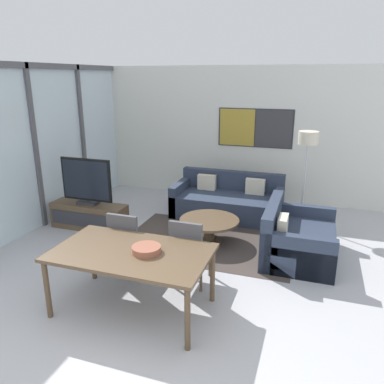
{
  "coord_description": "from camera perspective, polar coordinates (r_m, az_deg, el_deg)",
  "views": [
    {
      "loc": [
        1.69,
        -2.37,
        2.58
      ],
      "look_at": [
        0.0,
        2.61,
        0.95
      ],
      "focal_mm": 35.0,
      "sensor_mm": 36.0,
      "label": 1
    }
  ],
  "objects": [
    {
      "name": "television",
      "position": [
        6.66,
        -15.79,
        1.47
      ],
      "size": [
        0.94,
        0.2,
        0.81
      ],
      "color": "#2D2D33",
      "rests_on": "tv_console"
    },
    {
      "name": "floor_lamp",
      "position": [
        6.77,
        17.19,
        6.71
      ],
      "size": [
        0.34,
        0.34,
        1.69
      ],
      "color": "#2D2D33",
      "rests_on": "ground_plane"
    },
    {
      "name": "tv_console",
      "position": [
        6.84,
        -15.37,
        -3.55
      ],
      "size": [
        1.37,
        0.4,
        0.45
      ],
      "color": "brown",
      "rests_on": "ground_plane"
    },
    {
      "name": "window_wall_left",
      "position": [
        6.95,
        -23.02,
        7.18
      ],
      "size": [
        0.07,
        5.48,
        2.8
      ],
      "color": "silver",
      "rests_on": "ground_plane"
    },
    {
      "name": "sofa_main",
      "position": [
        7.26,
        5.55,
        -1.44
      ],
      "size": [
        2.03,
        0.99,
        0.79
      ],
      "color": "#2D384C",
      "rests_on": "ground_plane"
    },
    {
      "name": "sofa_side",
      "position": [
        5.79,
        15.27,
        -6.98
      ],
      "size": [
        0.99,
        1.41,
        0.79
      ],
      "rotation": [
        0.0,
        0.0,
        1.57
      ],
      "color": "#2D384C",
      "rests_on": "ground_plane"
    },
    {
      "name": "dining_table",
      "position": [
        4.27,
        -9.21,
        -9.64
      ],
      "size": [
        1.75,
        1.01,
        0.73
      ],
      "color": "brown",
      "rests_on": "ground_plane"
    },
    {
      "name": "dining_chair_centre",
      "position": [
        4.77,
        -0.48,
        -8.46
      ],
      "size": [
        0.46,
        0.46,
        0.9
      ],
      "color": "#4C4C51",
      "rests_on": "ground_plane"
    },
    {
      "name": "ground_plane",
      "position": [
        3.9,
        -13.73,
        -24.9
      ],
      "size": [
        24.0,
        24.0,
        0.0
      ],
      "primitive_type": "plane",
      "color": "#B2B2B7"
    },
    {
      "name": "area_rug",
      "position": [
        6.17,
        2.6,
        -7.5
      ],
      "size": [
        2.72,
        1.82,
        0.01
      ],
      "color": "#473D38",
      "rests_on": "ground_plane"
    },
    {
      "name": "dining_chair_left",
      "position": [
        5.08,
        -9.77,
        -7.09
      ],
      "size": [
        0.46,
        0.46,
        0.9
      ],
      "color": "#4C4C51",
      "rests_on": "ground_plane"
    },
    {
      "name": "wall_back",
      "position": [
        8.12,
        6.69,
        8.79
      ],
      "size": [
        6.79,
        0.09,
        2.8
      ],
      "color": "silver",
      "rests_on": "ground_plane"
    },
    {
      "name": "coffee_table",
      "position": [
        6.05,
        2.64,
        -5.02
      ],
      "size": [
        0.96,
        0.96,
        0.39
      ],
      "color": "brown",
      "rests_on": "ground_plane"
    },
    {
      "name": "fruit_bowl",
      "position": [
        4.17,
        -6.97,
        -8.6
      ],
      "size": [
        0.32,
        0.32,
        0.07
      ],
      "color": "#995642",
      "rests_on": "dining_table"
    }
  ]
}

